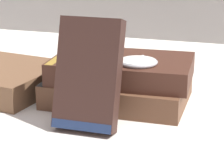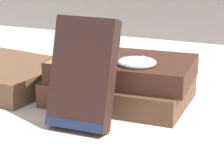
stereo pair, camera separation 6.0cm
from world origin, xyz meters
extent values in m
plane|color=silver|center=(0.00, 0.00, 0.00)|extent=(3.00, 3.00, 0.00)
cube|color=brown|center=(-0.01, 0.04, 0.02)|extent=(0.21, 0.15, 0.04)
cube|color=black|center=(-0.11, 0.04, 0.02)|extent=(0.01, 0.15, 0.04)
cube|color=#422319|center=(0.00, 0.04, 0.05)|extent=(0.22, 0.14, 0.03)
cube|color=olive|center=(-0.10, 0.03, 0.05)|extent=(0.02, 0.13, 0.03)
cube|color=#331E19|center=(-0.02, -0.07, 0.07)|extent=(0.08, 0.07, 0.15)
cube|color=navy|center=(-0.02, -0.09, 0.01)|extent=(0.08, 0.03, 0.02)
cylinder|color=white|center=(0.03, 0.02, 0.07)|extent=(0.05, 0.05, 0.01)
torus|color=#B2B2B7|center=(0.03, 0.02, 0.07)|extent=(0.06, 0.06, 0.01)
sphere|color=#B2B2B7|center=(0.03, 0.04, 0.07)|extent=(0.01, 0.01, 0.01)
torus|color=#ADADB2|center=(-0.10, 0.19, 0.00)|extent=(0.06, 0.06, 0.00)
torus|color=#ADADB2|center=(-0.04, 0.20, 0.00)|extent=(0.06, 0.06, 0.00)
cylinder|color=#ADADB2|center=(-0.07, 0.20, 0.00)|extent=(0.02, 0.01, 0.00)
camera|label=1|loc=(0.19, -0.62, 0.25)|focal=75.00mm
camera|label=2|loc=(0.25, -0.60, 0.25)|focal=75.00mm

